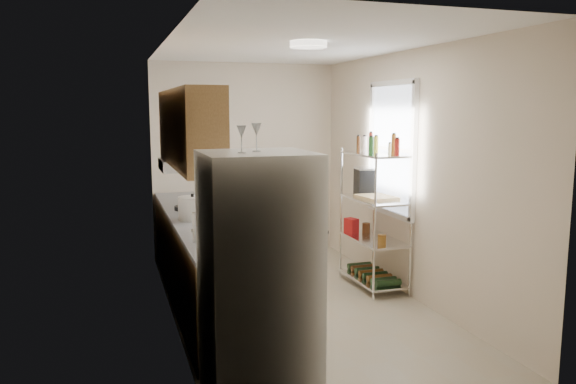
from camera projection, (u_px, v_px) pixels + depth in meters
name	position (u px, v px, depth m)	size (l,w,h in m)	color
room	(298.00, 179.00, 5.56)	(2.52, 4.42, 2.62)	#AAA18A
counter_run	(200.00, 258.00, 5.82)	(0.63, 3.51, 0.90)	#AC8149
upper_cabinets	(188.00, 128.00, 5.26)	(0.33, 2.20, 0.72)	#AC8149
range_hood	(184.00, 165.00, 6.09)	(0.50, 0.60, 0.12)	#B7BABC
window	(392.00, 149.00, 6.23)	(0.06, 1.00, 1.46)	white
bakers_rack	(375.00, 190.00, 6.18)	(0.45, 0.90, 1.73)	silver
ceiling_dome	(309.00, 44.00, 5.09)	(0.34, 0.34, 0.06)	white
refrigerator	(258.00, 281.00, 3.73)	(0.71, 0.71, 1.72)	silver
wine_glass_a	(242.00, 139.00, 3.49)	(0.06, 0.06, 0.17)	silver
wine_glass_b	(257.00, 137.00, 3.61)	(0.07, 0.07, 0.18)	silver
rice_cooker	(193.00, 208.00, 5.55)	(0.29, 0.29, 0.23)	silver
frying_pan_large	(186.00, 208.00, 6.11)	(0.25, 0.25, 0.04)	black
frying_pan_small	(189.00, 203.00, 6.41)	(0.24, 0.24, 0.05)	black
cutting_board	(377.00, 197.00, 6.20)	(0.33, 0.43, 0.03)	tan
espresso_machine	(364.00, 181.00, 6.48)	(0.18, 0.27, 0.31)	black
storage_bag	(351.00, 226.00, 6.52)	(0.11, 0.15, 0.17)	#9F1314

